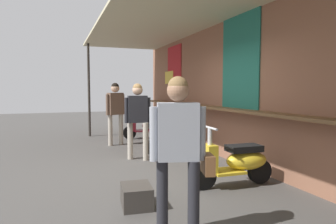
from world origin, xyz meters
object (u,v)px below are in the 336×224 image
scooter_maroon (148,126)px  shopper_passing (115,107)px  shopper_browsing (179,141)px  scooter_orange (177,138)px  scooter_yellow (237,162)px  merchandise_crate (136,196)px  shopper_with_handbag (138,114)px

scooter_maroon → shopper_passing: 1.55m
scooter_maroon → shopper_browsing: 6.39m
scooter_maroon → scooter_orange: bearing=93.0°
scooter_yellow → merchandise_crate: bearing=11.5°
shopper_browsing → merchandise_crate: bearing=27.2°
shopper_with_handbag → merchandise_crate: bearing=169.4°
merchandise_crate → shopper_browsing: bearing=12.1°
shopper_with_handbag → shopper_browsing: size_ratio=1.00×
scooter_orange → shopper_passing: 2.13m
scooter_maroon → merchandise_crate: size_ratio=2.97×
merchandise_crate → scooter_yellow: bearing=98.8°
scooter_yellow → shopper_with_handbag: shopper_with_handbag is taller
shopper_browsing → shopper_with_handbag: bearing=6.9°
scooter_maroon → scooter_yellow: bearing=93.0°
scooter_yellow → scooter_orange: bearing=-87.2°
shopper_passing → scooter_yellow: bearing=-6.3°
scooter_orange → shopper_passing: (-1.66, -1.16, 0.68)m
shopper_browsing → merchandise_crate: shopper_browsing is taller
scooter_orange → scooter_yellow: (2.52, -0.00, 0.00)m
shopper_with_handbag → shopper_browsing: bearing=176.8°
scooter_orange → shopper_with_handbag: shopper_with_handbag is taller
scooter_maroon → scooter_orange: size_ratio=1.00×
scooter_maroon → shopper_passing: shopper_passing is taller
shopper_passing → merchandise_crate: bearing=-28.9°
scooter_maroon → shopper_passing: bearing=37.0°
scooter_orange → merchandise_crate: size_ratio=2.96×
scooter_maroon → merchandise_crate: bearing=74.9°
scooter_maroon → scooter_yellow: 4.96m
shopper_browsing → shopper_passing: 5.41m
scooter_maroon → scooter_orange: same height
merchandise_crate → shopper_passing: bearing=172.9°
scooter_yellow → merchandise_crate: (0.26, -1.71, -0.25)m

